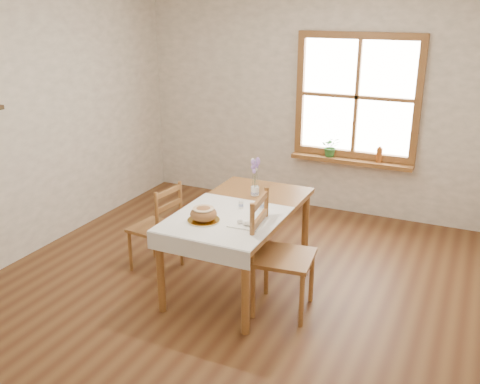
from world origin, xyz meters
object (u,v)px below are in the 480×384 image
Objects in this scene: dining_table at (240,216)px; flower_vase at (255,192)px; chair_right at (284,256)px; bread_plate at (204,220)px; chair_left at (155,226)px.

flower_vase is at bearing 89.78° from dining_table.
flower_vase reaches higher than dining_table.
chair_right reaches higher than dining_table.
dining_table is 0.47m from bread_plate.
chair_left is at bearing 75.67° from chair_right.
dining_table is at bearing 55.36° from chair_right.
bread_plate is at bearing -107.47° from dining_table.
chair_left reaches higher than bread_plate.
chair_left is 3.34× the size of bread_plate.
dining_table is 0.63m from chair_right.
flower_vase is at bearing 122.87° from chair_left.
chair_right is 0.73m from bread_plate.
chair_right is at bearing -49.28° from flower_vase.
chair_right is at bearing -28.07° from dining_table.
dining_table is 6.04× the size of bread_plate.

